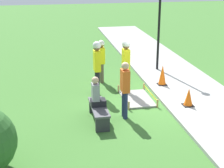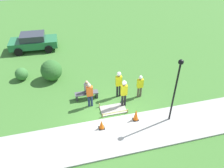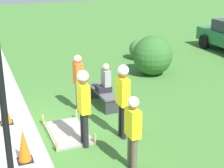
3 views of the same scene
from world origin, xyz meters
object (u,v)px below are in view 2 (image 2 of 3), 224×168
(traffic_cone_near_patch, at_px, (102,124))
(traffic_cone_far_patch, at_px, (136,115))
(worker_trainee, at_px, (124,91))
(lamppost_near, at_px, (177,83))
(worker_supervisor, at_px, (140,85))
(worker_assistant, at_px, (119,82))
(park_bench, at_px, (87,94))
(bystander_in_orange_shirt, at_px, (90,94))
(person_seated_on_bench, at_px, (87,88))
(parked_car_green, at_px, (34,41))

(traffic_cone_near_patch, height_order, traffic_cone_far_patch, traffic_cone_far_patch)
(worker_trainee, bearing_deg, traffic_cone_near_patch, -137.27)
(lamppost_near, bearing_deg, traffic_cone_far_patch, 167.29)
(worker_supervisor, distance_m, lamppost_near, 3.27)
(traffic_cone_far_patch, bearing_deg, worker_assistant, 97.85)
(park_bench, relative_size, worker_trainee, 0.79)
(park_bench, bearing_deg, bystander_in_orange_shirt, -82.02)
(person_seated_on_bench, bearing_deg, traffic_cone_far_patch, -49.83)
(worker_assistant, bearing_deg, worker_trainee, -87.35)
(worker_supervisor, distance_m, parked_car_green, 11.59)
(traffic_cone_near_patch, relative_size, worker_trainee, 0.30)
(worker_assistant, bearing_deg, bystander_in_orange_shirt, -165.32)
(park_bench, height_order, lamppost_near, lamppost_near)
(park_bench, bearing_deg, worker_trainee, -31.14)
(lamppost_near, bearing_deg, person_seated_on_bench, 142.95)
(park_bench, distance_m, worker_trainee, 2.69)
(lamppost_near, height_order, parked_car_green, lamppost_near)
(traffic_cone_near_patch, xyz_separation_m, bystander_in_orange_shirt, (-0.28, 2.17, 0.60))
(person_seated_on_bench, height_order, parked_car_green, parked_car_green)
(traffic_cone_far_patch, relative_size, park_bench, 0.50)
(park_bench, bearing_deg, worker_supervisor, -10.69)
(person_seated_on_bench, height_order, lamppost_near, lamppost_near)
(traffic_cone_near_patch, relative_size, worker_supervisor, 0.35)
(park_bench, relative_size, worker_supervisor, 0.92)
(traffic_cone_far_patch, distance_m, worker_supervisor, 2.43)
(traffic_cone_near_patch, distance_m, park_bench, 3.01)
(person_seated_on_bench, relative_size, bystander_in_orange_shirt, 0.51)
(bystander_in_orange_shirt, bearing_deg, worker_assistant, 14.68)
(bystander_in_orange_shirt, bearing_deg, park_bench, 97.98)
(worker_supervisor, bearing_deg, person_seated_on_bench, 168.30)
(worker_supervisor, bearing_deg, lamppost_near, -69.92)
(bystander_in_orange_shirt, relative_size, parked_car_green, 0.40)
(bystander_in_orange_shirt, xyz_separation_m, parked_car_green, (-3.75, 9.29, -0.17))
(worker_assistant, height_order, bystander_in_orange_shirt, worker_assistant)
(worker_assistant, height_order, worker_trainee, same)
(worker_trainee, xyz_separation_m, lamppost_near, (2.26, -1.94, 1.55))
(traffic_cone_near_patch, height_order, parked_car_green, parked_car_green)
(traffic_cone_far_patch, height_order, worker_trainee, worker_trainee)
(lamppost_near, relative_size, parked_car_green, 0.93)
(person_seated_on_bench, xyz_separation_m, worker_trainee, (2.12, -1.37, 0.36))
(traffic_cone_near_patch, relative_size, person_seated_on_bench, 0.66)
(worker_supervisor, bearing_deg, worker_trainee, -153.29)
(worker_supervisor, relative_size, worker_trainee, 0.87)
(worker_assistant, relative_size, parked_car_green, 0.45)
(person_seated_on_bench, bearing_deg, worker_trainee, -32.93)
(worker_supervisor, relative_size, bystander_in_orange_shirt, 0.96)
(person_seated_on_bench, xyz_separation_m, parked_car_green, (-3.70, 8.43, -0.01))
(lamppost_near, bearing_deg, parked_car_green, 124.56)
(traffic_cone_far_patch, distance_m, parked_car_green, 12.85)
(worker_supervisor, bearing_deg, traffic_cone_far_patch, -115.18)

